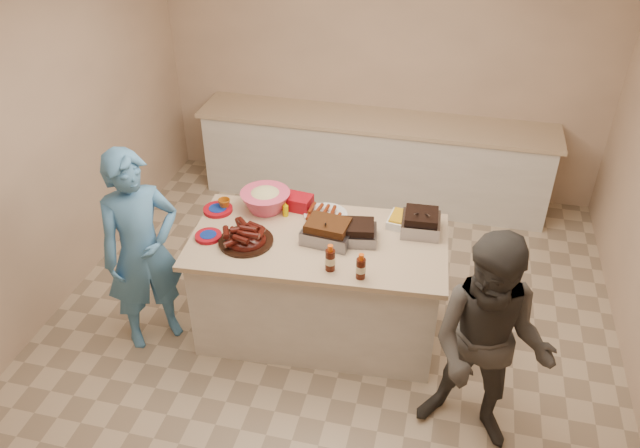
% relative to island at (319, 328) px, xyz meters
% --- Properties ---
extents(room, '(4.50, 5.00, 2.70)m').
position_rel_island_xyz_m(room, '(0.08, -0.08, 0.00)').
color(room, '#CFAF91').
rests_on(room, ground).
extents(back_counter, '(3.60, 0.64, 0.90)m').
position_rel_island_xyz_m(back_counter, '(0.08, 2.12, 0.45)').
color(back_counter, silver).
rests_on(back_counter, ground).
extents(island, '(1.93, 1.11, 0.88)m').
position_rel_island_xyz_m(island, '(0.00, 0.00, 0.00)').
color(island, silver).
rests_on(island, ground).
extents(rib_platter, '(0.46, 0.46, 0.16)m').
position_rel_island_xyz_m(rib_platter, '(-0.50, -0.16, 0.88)').
color(rib_platter, '#460F0A').
rests_on(rib_platter, island).
extents(pulled_pork_tray, '(0.37, 0.30, 0.11)m').
position_rel_island_xyz_m(pulled_pork_tray, '(0.07, 0.00, 0.88)').
color(pulled_pork_tray, '#47230F').
rests_on(pulled_pork_tray, island).
extents(brisket_tray, '(0.33, 0.29, 0.09)m').
position_rel_island_xyz_m(brisket_tray, '(0.27, 0.06, 0.88)').
color(brisket_tray, black).
rests_on(brisket_tray, island).
extents(roasting_pan, '(0.29, 0.29, 0.11)m').
position_rel_island_xyz_m(roasting_pan, '(0.71, 0.27, 0.88)').
color(roasting_pan, gray).
rests_on(roasting_pan, island).
extents(coleslaw_bowl, '(0.41, 0.41, 0.26)m').
position_rel_island_xyz_m(coleslaw_bowl, '(-0.49, 0.29, 0.88)').
color(coleslaw_bowl, '#D94467').
rests_on(coleslaw_bowl, island).
extents(sausage_plate, '(0.35, 0.35, 0.06)m').
position_rel_island_xyz_m(sausage_plate, '(-0.02, 0.31, 0.88)').
color(sausage_plate, silver).
rests_on(sausage_plate, island).
extents(mac_cheese_dish, '(0.34, 0.26, 0.08)m').
position_rel_island_xyz_m(mac_cheese_dish, '(0.62, 0.33, 0.88)').
color(mac_cheese_dish, gold).
rests_on(mac_cheese_dish, island).
extents(bbq_bottle_a, '(0.07, 0.07, 0.20)m').
position_rel_island_xyz_m(bbq_bottle_a, '(0.16, -0.33, 0.88)').
color(bbq_bottle_a, '#381108').
rests_on(bbq_bottle_a, island).
extents(bbq_bottle_b, '(0.07, 0.07, 0.19)m').
position_rel_island_xyz_m(bbq_bottle_b, '(0.38, -0.36, 0.88)').
color(bbq_bottle_b, '#381108').
rests_on(bbq_bottle_b, island).
extents(mustard_bottle, '(0.05, 0.05, 0.12)m').
position_rel_island_xyz_m(mustard_bottle, '(-0.32, 0.24, 0.88)').
color(mustard_bottle, '#D9C100').
rests_on(mustard_bottle, island).
extents(sauce_bowl, '(0.15, 0.06, 0.15)m').
position_rel_island_xyz_m(sauce_bowl, '(-0.04, 0.24, 0.88)').
color(sauce_bowl, silver).
rests_on(sauce_bowl, island).
extents(plate_stack_large, '(0.24, 0.24, 0.03)m').
position_rel_island_xyz_m(plate_stack_large, '(-0.85, 0.18, 0.88)').
color(plate_stack_large, maroon).
rests_on(plate_stack_large, island).
extents(plate_stack_small, '(0.21, 0.21, 0.03)m').
position_rel_island_xyz_m(plate_stack_small, '(-0.78, -0.17, 0.88)').
color(plate_stack_small, maroon).
rests_on(plate_stack_small, island).
extents(plastic_cup, '(0.10, 0.09, 0.09)m').
position_rel_island_xyz_m(plastic_cup, '(-0.81, 0.23, 0.88)').
color(plastic_cup, '#A9570F').
rests_on(plastic_cup, island).
extents(basket_stack, '(0.23, 0.19, 0.11)m').
position_rel_island_xyz_m(basket_stack, '(-0.25, 0.37, 0.88)').
color(basket_stack, maroon).
rests_on(basket_stack, island).
extents(guest_blue, '(1.57, 1.56, 0.39)m').
position_rel_island_xyz_m(guest_blue, '(-1.23, -0.35, 0.00)').
color(guest_blue, '#4884BC').
rests_on(guest_blue, ground).
extents(guest_gray, '(1.07, 1.70, 0.60)m').
position_rel_island_xyz_m(guest_gray, '(1.23, -0.73, 0.00)').
color(guest_gray, '#47433F').
rests_on(guest_gray, ground).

